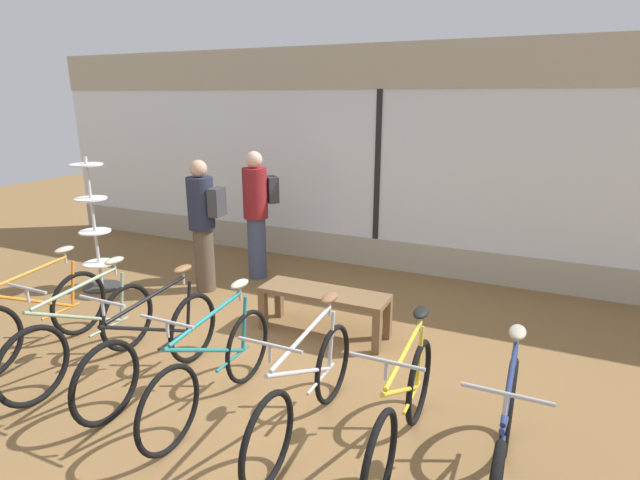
% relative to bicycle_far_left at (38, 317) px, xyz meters
% --- Properties ---
extents(ground_plane, '(24.00, 24.00, 0.00)m').
position_rel_bicycle_far_left_xyz_m(ground_plane, '(2.21, 0.49, -0.39)').
color(ground_plane, olive).
extents(shop_back_wall, '(12.00, 0.08, 3.20)m').
position_rel_bicycle_far_left_xyz_m(shop_back_wall, '(2.21, 3.94, 1.25)').
color(shop_back_wall, '#B2A893').
rests_on(shop_back_wall, ground_plane).
extents(bicycle_far_left, '(0.46, 1.70, 1.03)m').
position_rel_bicycle_far_left_xyz_m(bicycle_far_left, '(0.00, 0.00, 0.00)').
color(bicycle_far_left, black).
rests_on(bicycle_far_left, ground_plane).
extents(bicycle_left, '(0.46, 1.74, 1.03)m').
position_rel_bicycle_far_left_xyz_m(bicycle_left, '(0.74, -0.07, -0.00)').
color(bicycle_left, black).
rests_on(bicycle_left, ground_plane).
extents(bicycle_center_left, '(0.46, 1.75, 1.02)m').
position_rel_bicycle_far_left_xyz_m(bicycle_center_left, '(1.49, 0.02, -0.00)').
color(bicycle_center_left, black).
rests_on(bicycle_center_left, ground_plane).
extents(bicycle_center, '(0.46, 1.71, 1.02)m').
position_rel_bicycle_far_left_xyz_m(bicycle_center, '(2.17, -0.05, -0.00)').
color(bicycle_center, black).
rests_on(bicycle_center, ground_plane).
extents(bicycle_center_right, '(0.46, 1.75, 1.02)m').
position_rel_bicycle_far_left_xyz_m(bicycle_center_right, '(2.99, -0.03, -0.01)').
color(bicycle_center_right, black).
rests_on(bicycle_center_right, ground_plane).
extents(bicycle_right, '(0.46, 1.67, 1.02)m').
position_rel_bicycle_far_left_xyz_m(bicycle_right, '(3.72, 0.03, -0.01)').
color(bicycle_right, black).
rests_on(bicycle_right, ground_plane).
extents(bicycle_far_right, '(0.46, 1.72, 1.04)m').
position_rel_bicycle_far_left_xyz_m(bicycle_far_right, '(4.39, -0.06, 0.00)').
color(bicycle_far_right, black).
rests_on(bicycle_far_right, ground_plane).
extents(accessory_rack, '(0.48, 0.48, 1.77)m').
position_rel_bicycle_far_left_xyz_m(accessory_rack, '(-0.89, 1.56, 0.34)').
color(accessory_rack, '#333333').
rests_on(accessory_rack, ground_plane).
extents(display_bench, '(1.40, 0.44, 0.50)m').
position_rel_bicycle_far_left_xyz_m(display_bench, '(2.41, 1.58, 0.02)').
color(display_bench, brown).
rests_on(display_bench, ground_plane).
extents(customer_near_rack, '(0.50, 0.37, 1.74)m').
position_rel_bicycle_far_left_xyz_m(customer_near_rack, '(0.47, 2.09, 0.55)').
color(customer_near_rack, brown).
rests_on(customer_near_rack, ground_plane).
extents(customer_by_window, '(0.54, 0.55, 1.79)m').
position_rel_bicycle_far_left_xyz_m(customer_by_window, '(0.84, 2.81, 0.59)').
color(customer_by_window, '#424C6B').
rests_on(customer_by_window, ground_plane).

